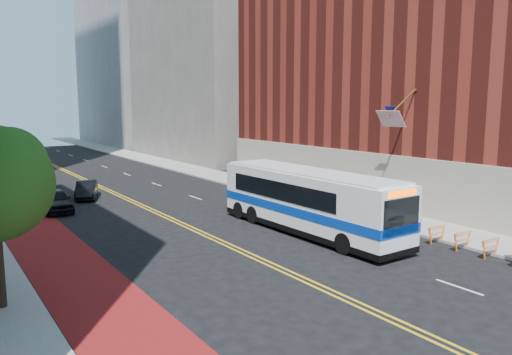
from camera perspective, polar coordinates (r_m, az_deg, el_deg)
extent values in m
plane|color=black|center=(20.57, 9.67, -13.27)|extent=(160.00, 160.00, 0.00)
cube|color=gray|center=(51.08, -3.86, 0.03)|extent=(4.00, 140.00, 0.15)
cube|color=maroon|center=(44.69, -26.76, -2.19)|extent=(3.60, 140.00, 0.01)
cube|color=gold|center=(46.29, -17.01, -1.30)|extent=(0.14, 140.00, 0.01)
cube|color=gold|center=(46.39, -16.59, -1.26)|extent=(0.14, 140.00, 0.01)
cube|color=silver|center=(22.87, 22.19, -11.52)|extent=(0.14, 2.20, 0.01)
cube|color=silver|center=(27.83, 8.32, -7.40)|extent=(0.14, 2.20, 0.01)
cube|color=silver|center=(33.98, -0.80, -4.39)|extent=(0.14, 2.20, 0.01)
cube|color=silver|center=(40.77, -6.97, -2.28)|extent=(0.14, 2.20, 0.01)
cube|color=silver|center=(47.94, -11.32, -0.76)|extent=(0.14, 2.20, 0.01)
cube|color=silver|center=(55.33, -14.52, 0.35)|extent=(0.14, 2.20, 0.01)
cube|color=silver|center=(62.88, -16.96, 1.21)|extent=(0.14, 2.20, 0.01)
cube|color=silver|center=(70.52, -18.88, 1.87)|extent=(0.14, 2.20, 0.01)
cube|color=silver|center=(78.24, -20.42, 2.41)|extent=(0.14, 2.20, 0.01)
cube|color=silver|center=(86.01, -21.69, 2.85)|extent=(0.14, 2.20, 0.01)
cube|color=silver|center=(93.81, -22.74, 3.21)|extent=(0.14, 2.20, 0.01)
cube|color=silver|center=(101.65, -23.64, 3.51)|extent=(0.14, 2.20, 0.01)
cube|color=maroon|center=(43.82, 20.40, 12.45)|extent=(16.00, 36.00, 22.00)
cube|color=#9E9384|center=(37.97, 12.65, -0.17)|extent=(0.50, 36.00, 4.00)
cube|color=black|center=(34.43, 19.98, -2.88)|extent=(0.35, 2.80, 2.20)
cube|color=black|center=(38.87, 11.64, -1.28)|extent=(0.35, 2.80, 2.20)
cube|color=black|center=(43.98, 5.13, -0.02)|extent=(0.35, 2.80, 2.20)
cube|color=#A57F33|center=(34.95, 17.83, 9.60)|extent=(0.25, 0.25, 0.25)
cylinder|color=#A57F33|center=(33.89, 16.33, 8.18)|extent=(2.85, 0.12, 2.05)
cube|color=#B21419|center=(33.14, 15.14, 6.50)|extent=(0.75, 1.90, 1.05)
cube|color=navy|center=(33.84, 15.22, 7.47)|extent=(0.39, 0.85, 0.52)
cube|color=slate|center=(72.69, -3.62, 18.32)|extent=(18.00, 26.00, 40.00)
cube|color=orange|center=(26.95, 24.60, -7.54)|extent=(0.32, 0.06, 0.99)
cube|color=orange|center=(27.87, 25.79, -7.10)|extent=(0.32, 0.06, 0.99)
cube|color=orange|center=(27.31, 25.26, -6.51)|extent=(1.25, 0.05, 0.22)
cube|color=orange|center=(27.40, 25.21, -7.21)|extent=(1.25, 0.05, 0.18)
cube|color=orange|center=(27.75, 21.86, -6.92)|extent=(0.32, 0.06, 0.99)
cube|color=orange|center=(28.64, 23.11, -6.52)|extent=(0.32, 0.06, 0.99)
cube|color=orange|center=(28.10, 22.54, -5.93)|extent=(1.25, 0.05, 0.22)
cube|color=orange|center=(28.18, 22.50, -6.62)|extent=(1.25, 0.05, 0.18)
cube|color=orange|center=(28.61, 19.29, -6.33)|extent=(0.32, 0.06, 0.99)
cube|color=orange|center=(29.47, 20.58, -5.97)|extent=(0.32, 0.06, 0.99)
cube|color=orange|center=(28.94, 19.98, -5.38)|extent=(1.25, 0.05, 0.22)
cube|color=orange|center=(29.03, 19.95, -6.05)|extent=(1.25, 0.05, 0.18)
cube|color=orange|center=(29.52, 16.87, -5.76)|extent=(0.32, 0.06, 0.99)
cube|color=orange|center=(30.36, 18.19, -5.43)|extent=(0.32, 0.06, 0.99)
cube|color=orange|center=(29.85, 17.58, -4.85)|extent=(1.25, 0.05, 0.22)
cube|color=orange|center=(29.93, 17.55, -5.50)|extent=(1.25, 0.05, 0.18)
cube|color=orange|center=(30.49, 14.61, -5.22)|extent=(0.32, 0.06, 0.99)
cube|color=orange|center=(31.30, 15.95, -4.92)|extent=(0.32, 0.06, 0.99)
cube|color=orange|center=(30.80, 15.32, -4.34)|extent=(1.25, 0.05, 0.22)
cube|color=orange|center=(30.88, 15.30, -4.98)|extent=(1.25, 0.05, 0.18)
cube|color=orange|center=(31.50, 12.50, -4.71)|extent=(0.32, 0.06, 0.99)
cube|color=orange|center=(32.29, 13.85, -4.43)|extent=(0.32, 0.06, 0.99)
cube|color=orange|center=(31.81, 13.21, -3.86)|extent=(1.25, 0.05, 0.22)
cube|color=orange|center=(31.88, 13.18, -4.48)|extent=(1.25, 0.05, 0.18)
cube|color=orange|center=(32.56, 10.52, -4.22)|extent=(0.32, 0.06, 0.99)
cube|color=orange|center=(33.32, 11.88, -3.96)|extent=(0.32, 0.06, 0.99)
cube|color=orange|center=(32.85, 11.23, -3.41)|extent=(1.25, 0.05, 0.22)
cube|color=orange|center=(32.93, 11.21, -4.00)|extent=(1.25, 0.05, 0.18)
sphere|color=#1A430E|center=(20.43, -26.42, 1.32)|extent=(2.80, 2.80, 2.80)
cube|color=white|center=(29.40, 6.03, -2.53)|extent=(3.15, 13.49, 3.19)
cube|color=#0532A7|center=(29.50, 6.01, -3.43)|extent=(3.20, 13.54, 0.50)
cube|color=black|center=(29.98, 4.92, -1.26)|extent=(3.14, 9.46, 1.06)
cube|color=black|center=(24.81, 16.24, -4.29)|extent=(2.56, 0.16, 1.79)
cube|color=black|center=(34.57, -1.24, -0.02)|extent=(2.33, 0.15, 1.12)
cube|color=#FF5905|center=(24.59, 16.37, -1.75)|extent=(2.04, 0.13, 0.34)
cube|color=white|center=(29.13, 6.08, 0.66)|extent=(3.00, 12.82, 0.13)
cube|color=black|center=(29.75, 5.98, -5.54)|extent=(3.19, 13.52, 0.34)
cylinder|color=black|center=(25.80, 10.06, -7.44)|extent=(0.36, 1.13, 1.12)
cylinder|color=black|center=(27.67, 13.96, -6.47)|extent=(0.36, 1.13, 1.12)
cylinder|color=black|center=(31.81, -0.28, -4.26)|extent=(0.36, 1.13, 1.12)
cylinder|color=black|center=(33.35, 3.46, -3.68)|extent=(0.36, 1.13, 1.12)
cylinder|color=black|center=(33.12, -1.87, -3.75)|extent=(0.36, 1.13, 1.12)
cylinder|color=black|center=(34.60, 1.80, -3.22)|extent=(0.36, 1.13, 1.12)
imported|color=black|center=(37.94, -21.94, -2.44)|extent=(2.07, 4.74, 1.59)
imported|color=black|center=(42.23, -18.81, -1.33)|extent=(2.88, 4.54, 1.41)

